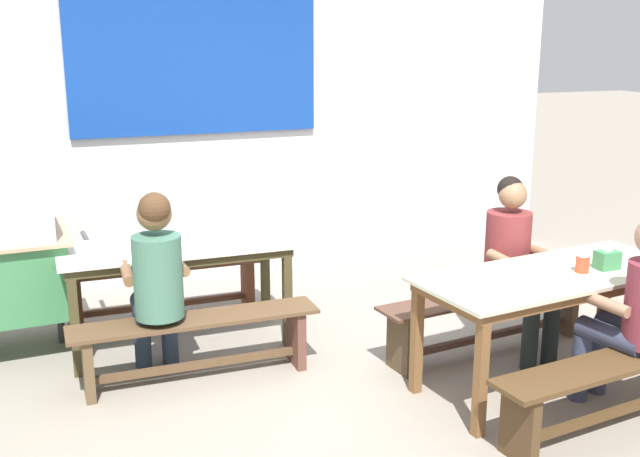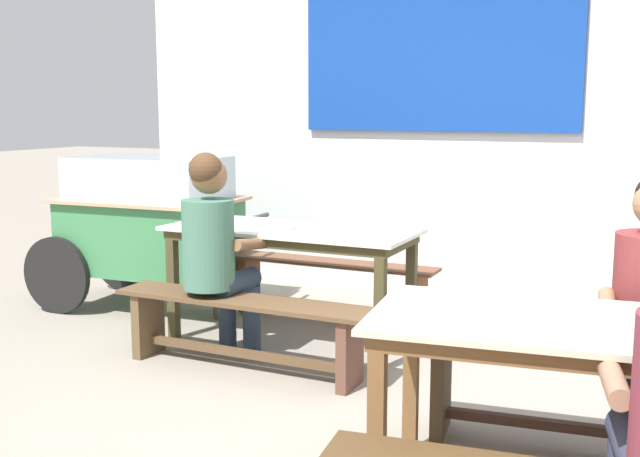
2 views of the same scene
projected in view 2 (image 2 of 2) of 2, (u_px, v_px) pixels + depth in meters
ground_plane at (368, 430)px, 3.64m from camera, size 40.00×40.00×0.00m
backdrop_wall at (498, 99)px, 5.75m from camera, size 6.17×0.23×2.99m
dining_table_far at (290, 240)px, 4.90m from camera, size 1.60×0.68×0.75m
dining_table_near at (621, 345)px, 2.72m from camera, size 1.85×0.94×0.75m
bench_far_back at (330, 282)px, 5.50m from camera, size 1.57×0.27×0.43m
bench_far_front at (242, 322)px, 4.43m from camera, size 1.59×0.30×0.43m
bench_near_back at (608, 393)px, 3.35m from camera, size 1.71×0.50×0.43m
food_cart at (148, 219)px, 5.76m from camera, size 1.69×0.90×1.15m
person_left_back_turned at (215, 245)px, 4.51m from camera, size 0.42×0.52×1.26m
soup_bowl at (279, 225)px, 4.82m from camera, size 0.18×0.18×0.05m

